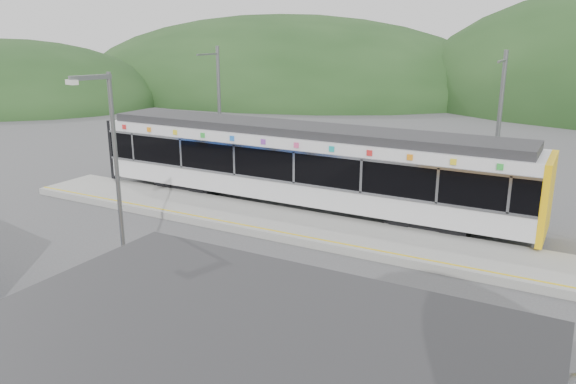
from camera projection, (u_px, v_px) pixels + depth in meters
The scene contains 8 objects.
ground at pixel (242, 255), 20.08m from camera, with size 120.00×120.00×0.00m, color #4C4C4F.
hills at pixel (452, 238), 21.66m from camera, with size 146.00×149.00×26.00m.
platform at pixel (287, 224), 22.82m from camera, with size 26.00×3.20×0.30m, color #9E9E99.
yellow_line at pixel (271, 230), 21.68m from camera, with size 26.00×0.10×0.01m, color yellow.
train at pixel (300, 163), 24.94m from camera, with size 20.44×3.01×3.74m.
catenary_mast_west at pixel (219, 111), 29.54m from camera, with size 0.18×1.80×7.00m.
catenary_mast_east at pixel (498, 134), 23.04m from camera, with size 0.18×1.80×7.00m.
lamp_post at pixel (114, 174), 15.14m from camera, with size 0.41×1.20×6.68m.
Camera 1 is at (10.45, -15.58, 7.67)m, focal length 35.00 mm.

